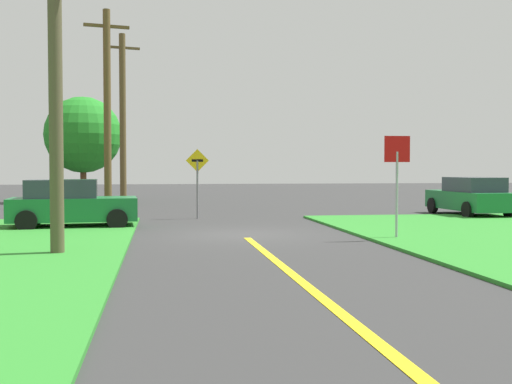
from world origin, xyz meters
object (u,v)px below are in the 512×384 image
parked_car_near_building (71,204)px  oak_tree_left (83,135)px  utility_pole_mid (107,111)px  car_on_crossroad (470,197)px  direction_sign (197,175)px  utility_pole_far (123,119)px  stop_sign (397,167)px  utility_pole_near (56,94)px

parked_car_near_building → oak_tree_left: oak_tree_left is taller
parked_car_near_building → utility_pole_mid: size_ratio=0.51×
car_on_crossroad → oak_tree_left: oak_tree_left is taller
direction_sign → oak_tree_left: size_ratio=0.45×
parked_car_near_building → utility_pole_far: 12.25m
utility_pole_far → direction_sign: size_ratio=3.23×
parked_car_near_building → direction_sign: bearing=32.7°
car_on_crossroad → direction_sign: direction_sign is taller
stop_sign → utility_pole_mid: (-8.60, 9.30, 2.26)m
parked_car_near_building → car_on_crossroad: same height
car_on_crossroad → utility_pole_near: bearing=122.1°
utility_pole_far → oak_tree_left: bearing=117.6°
stop_sign → car_on_crossroad: (6.37, 8.06, -1.22)m
car_on_crossroad → oak_tree_left: size_ratio=0.75×
utility_pole_mid → direction_sign: utility_pole_mid is taller
utility_pole_near → utility_pole_far: (0.44, 18.39, 0.85)m
oak_tree_left → direction_sign: bearing=-65.9°
utility_pole_mid → utility_pole_far: 7.20m
car_on_crossroad → utility_pole_far: 17.41m
utility_pole_mid → direction_sign: (3.54, -1.10, -2.58)m
utility_pole_near → oak_tree_left: (-2.13, 23.32, 0.25)m
utility_pole_near → direction_sign: 10.96m
stop_sign → utility_pole_mid: 12.86m
stop_sign → oak_tree_left: oak_tree_left is taller
car_on_crossroad → utility_pole_far: utility_pole_far is taller
car_on_crossroad → utility_pole_near: size_ratio=0.64×
parked_car_near_building → utility_pole_mid: bearing=74.6°
car_on_crossroad → direction_sign: (-11.43, 0.14, 0.91)m
utility_pole_mid → oak_tree_left: utility_pole_mid is taller
utility_pole_near → utility_pole_far: size_ratio=0.81×
parked_car_near_building → utility_pole_far: (1.06, 11.61, 3.73)m
direction_sign → utility_pole_mid: bearing=162.8°
car_on_crossroad → parked_car_near_building: bearing=100.2°
direction_sign → utility_pole_near: bearing=-110.5°
utility_pole_near → utility_pole_far: bearing=88.6°
utility_pole_mid → utility_pole_far: utility_pole_far is taller
utility_pole_near → utility_pole_far: 18.41m
stop_sign → parked_car_near_building: size_ratio=0.68×
stop_sign → utility_pole_mid: size_ratio=0.35×
stop_sign → car_on_crossroad: 10.34m
parked_car_near_building → utility_pole_mid: utility_pole_mid is taller
stop_sign → utility_pole_near: bearing=14.1°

